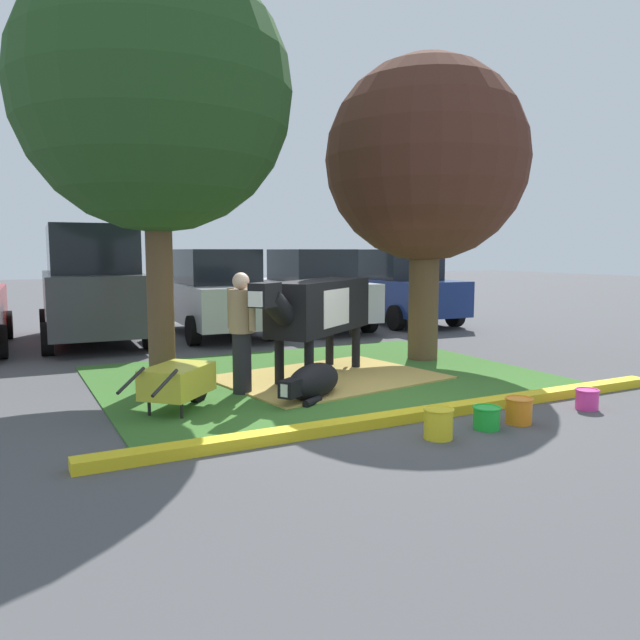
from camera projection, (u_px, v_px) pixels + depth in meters
The scene contains 18 objects.
ground_plane at pixel (361, 400), 8.24m from camera, with size 80.00×80.00×0.00m, color #4C4C4F.
grass_island at pixel (320, 376), 9.75m from camera, with size 6.71×5.16×0.02m, color #386B28.
curb_yellow at pixel (425, 413), 7.34m from camera, with size 7.91×0.24×0.12m, color yellow.
hay_bedding at pixel (329, 378), 9.56m from camera, with size 3.20×2.40×0.04m, color tan.
shade_tree_left at pixel (154, 95), 8.49m from camera, with size 3.83×3.83×6.07m.
shade_tree_right at pixel (426, 162), 10.89m from camera, with size 3.58×3.58×5.38m.
cow_holstein at pixel (317, 307), 9.49m from camera, with size 2.73×2.17×1.57m.
calf_lying at pixel (313, 382), 8.26m from camera, with size 1.26×1.00×0.48m.
person_handler at pixel (242, 329), 8.47m from camera, with size 0.34×0.50×1.70m.
wheelbarrow at pixel (179, 381), 7.61m from camera, with size 1.34×1.35×0.63m.
bucket_yellow at pixel (438, 423), 6.54m from camera, with size 0.33×0.33×0.33m.
bucket_green at pixel (487, 417), 6.89m from camera, with size 0.32×0.32×0.26m.
bucket_orange at pixel (519, 410), 7.11m from camera, with size 0.32×0.32×0.31m.
bucket_pink at pixel (587, 399), 7.75m from camera, with size 0.30×0.30×0.26m.
suv_dark_grey at pixel (91, 284), 13.33m from camera, with size 2.30×4.69×2.52m.
sedan_silver at pixel (216, 293), 14.51m from camera, with size 2.19×4.48×2.02m.
sedan_blue at pixel (311, 290), 15.78m from camera, with size 2.19×4.48×2.02m.
hatchback_white at pixel (397, 287), 16.96m from camera, with size 2.19×4.48×2.02m.
Camera 1 is at (-4.23, -6.89, 2.00)m, focal length 34.54 mm.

